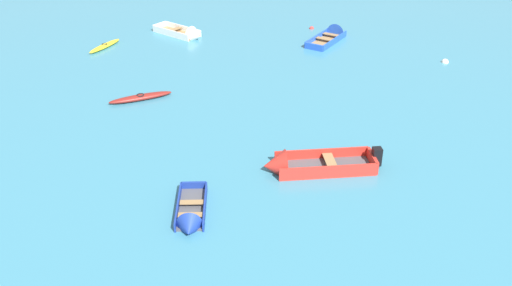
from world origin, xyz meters
The scene contains 8 objects.
rowboat_deep_blue_distant_center centered at (-2.40, 16.56, 0.16)m, with size 1.08×3.03×0.93m.
kayak_yellow_back_row_center centered at (-9.33, 34.59, 0.13)m, with size 1.69×2.73×0.27m.
rowboat_blue_near_camera centered at (5.32, 36.36, 0.18)m, with size 3.20×4.02×1.20m.
kayak_maroon_back_row_left centered at (-5.81, 26.80, 0.15)m, with size 3.20×1.74×0.31m.
rowboat_red_cluster_inner centered at (1.79, 19.95, 0.25)m, with size 4.88×1.79×1.29m.
rowboat_white_midfield_right centered at (-4.34, 36.59, 0.20)m, with size 3.69×3.31×1.13m.
mooring_buoy_central centered at (11.35, 31.77, 0.00)m, with size 0.42×0.42×0.42m, color silver.
mooring_buoy_midfield centered at (4.09, 38.22, 0.00)m, with size 0.32×0.32×0.32m, color red.
Camera 1 is at (-0.34, 0.64, 12.21)m, focal length 39.48 mm.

